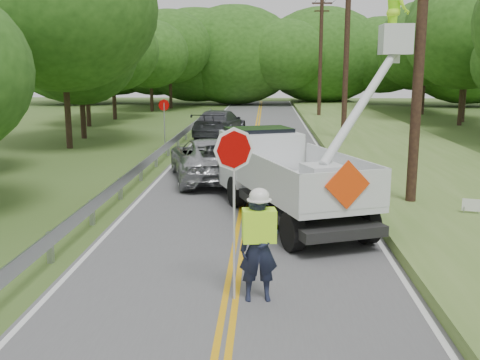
{
  "coord_description": "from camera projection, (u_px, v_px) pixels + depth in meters",
  "views": [
    {
      "loc": [
        0.63,
        -7.49,
        4.27
      ],
      "look_at": [
        0.0,
        6.0,
        1.5
      ],
      "focal_mm": 41.64,
      "sensor_mm": 36.0,
      "label": 1
    }
  ],
  "objects": [
    {
      "name": "road",
      "position": [
        250.0,
        176.0,
        21.92
      ],
      "size": [
        7.2,
        96.0,
        0.03
      ],
      "color": "#565558",
      "rests_on": "ground"
    },
    {
      "name": "suv_darkgrey",
      "position": [
        220.0,
        124.0,
        33.69
      ],
      "size": [
        3.21,
        6.05,
        1.67
      ],
      "primitive_type": "imported",
      "rotation": [
        0.0,
        0.0,
        2.99
      ],
      "color": "#3A3C42",
      "rests_on": "road"
    },
    {
      "name": "suv_silver",
      "position": [
        209.0,
        159.0,
        21.13
      ],
      "size": [
        3.9,
        6.18,
        1.59
      ],
      "primitive_type": "imported",
      "rotation": [
        0.0,
        0.0,
        3.38
      ],
      "color": "#A3A6AA",
      "rests_on": "road"
    },
    {
      "name": "utility_poles",
      "position": [
        370.0,
        42.0,
        23.58
      ],
      "size": [
        1.6,
        43.3,
        10.0
      ],
      "color": "black",
      "rests_on": "ground"
    },
    {
      "name": "treeline_horizon",
      "position": [
        253.0,
        55.0,
        62.19
      ],
      "size": [
        57.19,
        14.37,
        10.99
      ],
      "color": "#214713",
      "rests_on": "ground"
    },
    {
      "name": "stop_sign_permanent",
      "position": [
        164.0,
        117.0,
        27.32
      ],
      "size": [
        0.49,
        0.33,
        2.69
      ],
      "color": "#9FA1A8",
      "rests_on": "ground"
    },
    {
      "name": "flagger",
      "position": [
        258.0,
        241.0,
        10.1
      ],
      "size": [
        1.19,
        0.56,
        3.21
      ],
      "color": "#191E33",
      "rests_on": "road"
    },
    {
      "name": "guardrail",
      "position": [
        153.0,
        158.0,
        22.88
      ],
      "size": [
        0.18,
        48.0,
        0.77
      ],
      "color": "#9FA1A8",
      "rests_on": "ground"
    },
    {
      "name": "bucket_truck",
      "position": [
        287.0,
        162.0,
        16.28
      ],
      "size": [
        5.61,
        7.06,
        6.61
      ],
      "color": "black",
      "rests_on": "road"
    },
    {
      "name": "treeline_left",
      "position": [
        100.0,
        43.0,
        36.44
      ],
      "size": [
        10.64,
        56.52,
        11.58
      ],
      "color": "#332319",
      "rests_on": "ground"
    },
    {
      "name": "yard_sign",
      "position": [
        471.0,
        206.0,
        15.25
      ],
      "size": [
        0.48,
        0.15,
        0.7
      ],
      "color": "white",
      "rests_on": "ground"
    },
    {
      "name": "tall_grass_verge",
      "position": [
        432.0,
        174.0,
        21.56
      ],
      "size": [
        7.0,
        96.0,
        0.3
      ],
      "primitive_type": "cube",
      "color": "#53742F",
      "rests_on": "ground"
    }
  ]
}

